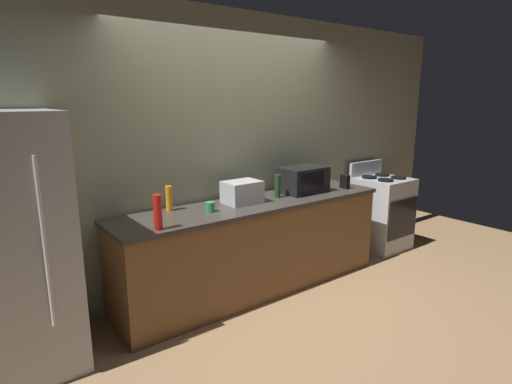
{
  "coord_description": "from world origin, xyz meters",
  "views": [
    {
      "loc": [
        -2.34,
        -2.67,
        1.87
      ],
      "look_at": [
        0.0,
        0.4,
        1.0
      ],
      "focal_mm": 29.14,
      "sensor_mm": 36.0,
      "label": 1
    }
  ],
  "objects_px": {
    "microwave": "(303,180)",
    "cordless_phone": "(345,182)",
    "refrigerator": "(12,248)",
    "stove_range": "(381,212)",
    "toaster_oven": "(242,192)",
    "bottle_dish_soap": "(169,198)",
    "mug_green": "(210,207)",
    "bottle_wine": "(278,186)",
    "bottle_hot_sauce": "(158,212)"
  },
  "relations": [
    {
      "from": "toaster_oven",
      "to": "bottle_wine",
      "type": "xyz_separation_m",
      "value": [
        0.41,
        -0.04,
        0.01
      ]
    },
    {
      "from": "bottle_hot_sauce",
      "to": "stove_range",
      "type": "bearing_deg",
      "value": 4.2
    },
    {
      "from": "stove_range",
      "to": "toaster_oven",
      "type": "height_order",
      "value": "toaster_oven"
    },
    {
      "from": "bottle_dish_soap",
      "to": "mug_green",
      "type": "distance_m",
      "value": 0.37
    },
    {
      "from": "refrigerator",
      "to": "bottle_wine",
      "type": "bearing_deg",
      "value": 0.52
    },
    {
      "from": "refrigerator",
      "to": "cordless_phone",
      "type": "bearing_deg",
      "value": -1.68
    },
    {
      "from": "microwave",
      "to": "bottle_wine",
      "type": "distance_m",
      "value": 0.37
    },
    {
      "from": "stove_range",
      "to": "cordless_phone",
      "type": "distance_m",
      "value": 0.99
    },
    {
      "from": "microwave",
      "to": "bottle_dish_soap",
      "type": "relative_size",
      "value": 2.15
    },
    {
      "from": "toaster_oven",
      "to": "microwave",
      "type": "bearing_deg",
      "value": -0.9
    },
    {
      "from": "toaster_oven",
      "to": "mug_green",
      "type": "bearing_deg",
      "value": -167.64
    },
    {
      "from": "refrigerator",
      "to": "microwave",
      "type": "xyz_separation_m",
      "value": [
        2.71,
        0.05,
        0.13
      ]
    },
    {
      "from": "toaster_oven",
      "to": "bottle_hot_sauce",
      "type": "bearing_deg",
      "value": -163.65
    },
    {
      "from": "bottle_dish_soap",
      "to": "microwave",
      "type": "bearing_deg",
      "value": -6.79
    },
    {
      "from": "stove_range",
      "to": "microwave",
      "type": "distance_m",
      "value": 1.46
    },
    {
      "from": "microwave",
      "to": "refrigerator",
      "type": "bearing_deg",
      "value": -178.98
    },
    {
      "from": "stove_range",
      "to": "bottle_dish_soap",
      "type": "relative_size",
      "value": 4.83
    },
    {
      "from": "microwave",
      "to": "toaster_oven",
      "type": "height_order",
      "value": "microwave"
    },
    {
      "from": "microwave",
      "to": "bottle_wine",
      "type": "bearing_deg",
      "value": -175.9
    },
    {
      "from": "toaster_oven",
      "to": "bottle_hot_sauce",
      "type": "xyz_separation_m",
      "value": [
        -0.98,
        -0.29,
        0.03
      ]
    },
    {
      "from": "refrigerator",
      "to": "mug_green",
      "type": "relative_size",
      "value": 20.43
    },
    {
      "from": "refrigerator",
      "to": "stove_range",
      "type": "distance_m",
      "value": 4.07
    },
    {
      "from": "mug_green",
      "to": "bottle_wine",
      "type": "bearing_deg",
      "value": 3.55
    },
    {
      "from": "bottle_wine",
      "to": "mug_green",
      "type": "bearing_deg",
      "value": -176.45
    },
    {
      "from": "bottle_wine",
      "to": "bottle_hot_sauce",
      "type": "height_order",
      "value": "bottle_hot_sauce"
    },
    {
      "from": "refrigerator",
      "to": "cordless_phone",
      "type": "relative_size",
      "value": 12.0
    },
    {
      "from": "toaster_oven",
      "to": "bottle_dish_soap",
      "type": "xyz_separation_m",
      "value": [
        -0.68,
        0.16,
        0.01
      ]
    },
    {
      "from": "refrigerator",
      "to": "bottle_wine",
      "type": "height_order",
      "value": "refrigerator"
    },
    {
      "from": "toaster_oven",
      "to": "cordless_phone",
      "type": "xyz_separation_m",
      "value": [
        1.28,
        -0.15,
        -0.03
      ]
    },
    {
      "from": "cordless_phone",
      "to": "refrigerator",
      "type": "bearing_deg",
      "value": -177.09
    },
    {
      "from": "stove_range",
      "to": "mug_green",
      "type": "xyz_separation_m",
      "value": [
        -2.53,
        -0.03,
        0.48
      ]
    },
    {
      "from": "refrigerator",
      "to": "bottle_hot_sauce",
      "type": "bearing_deg",
      "value": -13.52
    },
    {
      "from": "stove_range",
      "to": "microwave",
      "type": "xyz_separation_m",
      "value": [
        -1.34,
        0.05,
        0.57
      ]
    },
    {
      "from": "bottle_wine",
      "to": "bottle_hot_sauce",
      "type": "xyz_separation_m",
      "value": [
        -1.39,
        -0.25,
        0.02
      ]
    },
    {
      "from": "microwave",
      "to": "cordless_phone",
      "type": "distance_m",
      "value": 0.53
    },
    {
      "from": "bottle_hot_sauce",
      "to": "refrigerator",
      "type": "bearing_deg",
      "value": 166.48
    },
    {
      "from": "refrigerator",
      "to": "toaster_oven",
      "type": "distance_m",
      "value": 1.93
    },
    {
      "from": "refrigerator",
      "to": "bottle_hot_sauce",
      "type": "distance_m",
      "value": 0.98
    },
    {
      "from": "stove_range",
      "to": "bottle_wine",
      "type": "relative_size",
      "value": 4.66
    },
    {
      "from": "cordless_phone",
      "to": "bottle_dish_soap",
      "type": "height_order",
      "value": "bottle_dish_soap"
    },
    {
      "from": "bottle_wine",
      "to": "microwave",
      "type": "bearing_deg",
      "value": 4.1
    },
    {
      "from": "refrigerator",
      "to": "bottle_dish_soap",
      "type": "distance_m",
      "value": 1.28
    },
    {
      "from": "refrigerator",
      "to": "cordless_phone",
      "type": "xyz_separation_m",
      "value": [
        3.21,
        -0.09,
        0.07
      ]
    },
    {
      "from": "bottle_dish_soap",
      "to": "bottle_hot_sauce",
      "type": "bearing_deg",
      "value": -124.36
    },
    {
      "from": "refrigerator",
      "to": "microwave",
      "type": "relative_size",
      "value": 3.75
    },
    {
      "from": "toaster_oven",
      "to": "bottle_hot_sauce",
      "type": "distance_m",
      "value": 1.02
    },
    {
      "from": "bottle_dish_soap",
      "to": "mug_green",
      "type": "bearing_deg",
      "value": -43.07
    },
    {
      "from": "microwave",
      "to": "toaster_oven",
      "type": "relative_size",
      "value": 1.41
    },
    {
      "from": "refrigerator",
      "to": "bottle_hot_sauce",
      "type": "xyz_separation_m",
      "value": [
        0.95,
        -0.23,
        0.14
      ]
    },
    {
      "from": "microwave",
      "to": "mug_green",
      "type": "height_order",
      "value": "microwave"
    }
  ]
}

